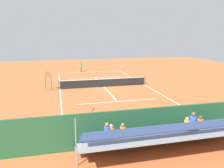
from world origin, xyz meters
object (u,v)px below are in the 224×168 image
at_px(tennis_ball_near, 87,72).
at_px(tennis_player, 81,66).
at_px(bleacher_stand, 164,136).
at_px(tennis_racket, 78,72).
at_px(equipment_bag, 149,134).
at_px(line_judge, 92,124).
at_px(umpire_chair, 48,79).
at_px(tennis_net, 104,83).
at_px(courtside_bench, 176,124).

bearing_deg(tennis_ball_near, tennis_player, -51.55).
distance_m(bleacher_stand, tennis_racket, 27.19).
height_order(equipment_bag, tennis_racket, equipment_bag).
distance_m(tennis_ball_near, line_judge, 23.74).
xyz_separation_m(umpire_chair, tennis_ball_near, (-5.58, -10.75, -1.28)).
bearing_deg(bleacher_stand, tennis_net, -90.19).
distance_m(umpire_chair, tennis_player, 12.68).
xyz_separation_m(umpire_chair, tennis_player, (-4.80, -11.73, -0.30)).
xyz_separation_m(umpire_chair, line_judge, (-2.81, 12.81, -0.30)).
distance_m(tennis_net, tennis_player, 11.56).
distance_m(courtside_bench, tennis_racket, 25.34).
distance_m(bleacher_stand, courtside_bench, 2.79).
distance_m(bleacher_stand, umpire_chair, 16.26).
distance_m(tennis_racket, line_judge, 24.94).
height_order(equipment_bag, tennis_player, tennis_player).
xyz_separation_m(tennis_player, tennis_ball_near, (-0.78, 0.98, -0.98)).
height_order(tennis_net, umpire_chair, umpire_chair).
bearing_deg(bleacher_stand, tennis_player, -87.12).
relative_size(tennis_net, equipment_bag, 11.44).
height_order(umpire_chair, equipment_bag, umpire_chair).
bearing_deg(bleacher_stand, tennis_racket, -86.17).
distance_m(courtside_bench, line_judge, 5.23).
bearing_deg(line_judge, equipment_bag, 174.57).
bearing_deg(courtside_bench, umpire_chair, -58.35).
bearing_deg(tennis_net, courtside_bench, 97.79).
distance_m(tennis_net, bleacher_stand, 15.32).
bearing_deg(tennis_player, umpire_chair, 67.75).
distance_m(bleacher_stand, equipment_bag, 2.05).
bearing_deg(bleacher_stand, line_judge, -33.80).
height_order(bleacher_stand, tennis_ball_near, bleacher_stand).
bearing_deg(courtside_bench, tennis_net, -82.21).
bearing_deg(tennis_racket, tennis_ball_near, 133.51).
bearing_deg(line_judge, tennis_ball_near, -96.71).
height_order(tennis_net, tennis_ball_near, tennis_net).
relative_size(tennis_racket, line_judge, 0.30).
height_order(tennis_net, tennis_racket, tennis_net).
xyz_separation_m(equipment_bag, tennis_ball_near, (0.60, -23.88, -0.15)).
bearing_deg(umpire_chair, line_judge, 102.37).
relative_size(equipment_bag, line_judge, 0.47).
bearing_deg(tennis_player, line_judge, 85.36).
distance_m(tennis_racket, tennis_ball_near, 1.81).
distance_m(tennis_net, tennis_racket, 11.95).
relative_size(courtside_bench, tennis_racket, 3.13).
height_order(bleacher_stand, umpire_chair, bleacher_stand).
relative_size(bleacher_stand, tennis_player, 4.70).
bearing_deg(equipment_bag, tennis_ball_near, -88.56).
bearing_deg(tennis_ball_near, equipment_bag, 91.44).
height_order(tennis_net, courtside_bench, tennis_net).
bearing_deg(tennis_player, courtside_bench, 97.41).
bearing_deg(tennis_player, tennis_ball_near, 128.45).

